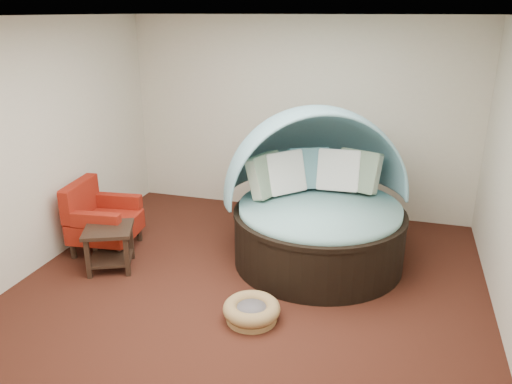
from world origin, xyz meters
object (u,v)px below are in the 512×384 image
(side_table, at_px, (110,242))
(canopy_daybed, at_px, (317,191))
(pet_basket, at_px, (252,311))
(red_armchair, at_px, (101,219))

(side_table, bearing_deg, canopy_daybed, 23.19)
(canopy_daybed, height_order, side_table, canopy_daybed)
(pet_basket, bearing_deg, red_armchair, 157.03)
(canopy_daybed, xyz_separation_m, red_armchair, (-2.61, -0.54, -0.45))
(pet_basket, bearing_deg, side_table, 163.99)
(canopy_daybed, distance_m, pet_basket, 1.71)
(canopy_daybed, relative_size, red_armchair, 3.05)
(pet_basket, height_order, side_table, side_table)
(side_table, bearing_deg, red_armchair, 132.06)
(pet_basket, bearing_deg, canopy_daybed, 76.68)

